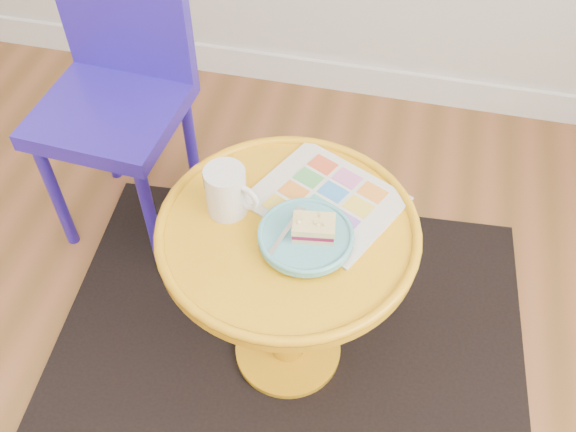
% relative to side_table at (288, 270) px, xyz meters
% --- Properties ---
extents(rug, '(1.38, 1.19, 0.01)m').
position_rel_side_table_xyz_m(rug, '(0.00, 0.00, -0.39)').
color(rug, black).
rests_on(rug, ground).
extents(side_table, '(0.57, 0.57, 0.54)m').
position_rel_side_table_xyz_m(side_table, '(0.00, 0.00, 0.00)').
color(side_table, orange).
rests_on(side_table, ground).
extents(chair, '(0.41, 0.41, 0.86)m').
position_rel_side_table_xyz_m(chair, '(-0.59, 0.44, 0.11)').
color(chair, '#2C1AAE').
rests_on(chair, ground).
extents(newspaper, '(0.38, 0.36, 0.01)m').
position_rel_side_table_xyz_m(newspaper, '(0.06, 0.10, 0.16)').
color(newspaper, silver).
rests_on(newspaper, side_table).
extents(mug, '(0.13, 0.09, 0.12)m').
position_rel_side_table_xyz_m(mug, '(-0.14, 0.02, 0.21)').
color(mug, silver).
rests_on(mug, side_table).
extents(plate, '(0.20, 0.20, 0.02)m').
position_rel_side_table_xyz_m(plate, '(0.05, -0.03, 0.17)').
color(plate, '#56ACB6').
rests_on(plate, newspaper).
extents(cake_slice, '(0.10, 0.07, 0.04)m').
position_rel_side_table_xyz_m(cake_slice, '(0.06, -0.03, 0.20)').
color(cake_slice, '#D3BC8C').
rests_on(cake_slice, plate).
extents(fork, '(0.05, 0.14, 0.00)m').
position_rel_side_table_xyz_m(fork, '(0.01, -0.03, 0.18)').
color(fork, silver).
rests_on(fork, plate).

